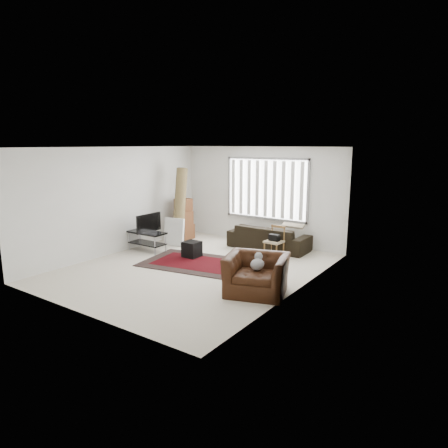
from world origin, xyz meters
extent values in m
plane|color=beige|center=(0.00, 0.00, 0.00)|extent=(6.00, 6.00, 0.00)
cube|color=white|center=(0.00, 0.00, 2.70)|extent=(5.00, 6.00, 0.02)
cube|color=white|center=(0.00, 3.00, 1.35)|extent=(5.00, 0.02, 2.70)
cube|color=white|center=(0.00, -3.00, 1.35)|extent=(5.00, 0.02, 2.70)
cube|color=white|center=(-2.50, 0.00, 1.35)|extent=(0.02, 6.00, 2.70)
cube|color=white|center=(2.50, 0.00, 1.35)|extent=(0.02, 6.00, 2.70)
cube|color=white|center=(0.20, 2.98, 1.55)|extent=(2.40, 0.01, 1.60)
cube|color=gray|center=(0.20, 2.96, 1.55)|extent=(2.52, 0.06, 1.72)
cube|color=white|center=(0.20, 2.92, 1.55)|extent=(2.40, 0.02, 1.55)
cube|color=black|center=(-0.21, 0.31, 0.01)|extent=(2.68, 2.02, 0.02)
cube|color=#44060B|center=(-0.21, 0.31, 0.02)|extent=(2.09, 1.43, 0.00)
cube|color=black|center=(-1.95, 0.45, 0.50)|extent=(1.04, 0.47, 0.04)
cube|color=black|center=(-1.95, 0.45, 0.21)|extent=(1.00, 0.44, 0.03)
cylinder|color=#B2B2B7|center=(-2.42, 0.25, 0.26)|extent=(0.03, 0.03, 0.52)
cylinder|color=#B2B2B7|center=(-1.48, 0.25, 0.26)|extent=(0.03, 0.03, 0.52)
cylinder|color=#B2B2B7|center=(-2.42, 0.65, 0.26)|extent=(0.03, 0.03, 0.52)
cylinder|color=#B2B2B7|center=(-1.48, 0.65, 0.26)|extent=(0.03, 0.03, 0.52)
imported|color=black|center=(-1.95, 0.45, 0.76)|extent=(0.11, 0.84, 0.48)
cube|color=black|center=(-0.60, 0.64, 0.21)|extent=(0.39, 0.39, 0.38)
cube|color=brown|center=(-2.06, 2.08, 0.22)|extent=(0.52, 0.48, 0.44)
cube|color=brown|center=(-2.04, 2.05, 0.64)|extent=(0.47, 0.43, 0.40)
cube|color=brown|center=(-2.08, 2.10, 1.02)|extent=(0.42, 0.42, 0.35)
cube|color=silver|center=(-1.76, 1.30, 0.38)|extent=(0.62, 0.27, 0.77)
cylinder|color=brown|center=(-1.87, 1.69, 1.06)|extent=(0.57, 0.86, 2.12)
imported|color=black|center=(0.58, 2.45, 0.42)|extent=(2.17, 0.96, 0.83)
cube|color=#8F7D5D|center=(1.04, 1.86, 0.38)|extent=(0.44, 0.44, 0.05)
cylinder|color=brown|center=(0.86, 1.70, 0.19)|extent=(0.04, 0.04, 0.38)
cylinder|color=brown|center=(1.21, 1.68, 0.19)|extent=(0.04, 0.04, 0.38)
cylinder|color=brown|center=(0.88, 2.05, 0.19)|extent=(0.04, 0.04, 0.38)
cylinder|color=brown|center=(1.23, 2.03, 0.19)|extent=(0.04, 0.04, 0.38)
cube|color=brown|center=(1.06, 2.05, 0.74)|extent=(0.39, 0.06, 0.06)
cube|color=brown|center=(0.88, 2.06, 0.58)|extent=(0.04, 0.04, 0.38)
cube|color=brown|center=(1.23, 2.04, 0.58)|extent=(0.04, 0.04, 0.38)
cube|color=black|center=(1.04, 1.86, 0.49)|extent=(0.26, 0.16, 0.16)
imported|color=#34180A|center=(1.93, -0.55, 0.42)|extent=(1.39, 1.29, 0.84)
ellipsoid|color=#59595B|center=(1.93, -0.55, 0.55)|extent=(0.31, 0.36, 0.21)
sphere|color=#59595B|center=(1.88, -0.40, 0.68)|extent=(0.16, 0.16, 0.16)
camera|label=1|loc=(5.47, -6.78, 2.78)|focal=32.00mm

